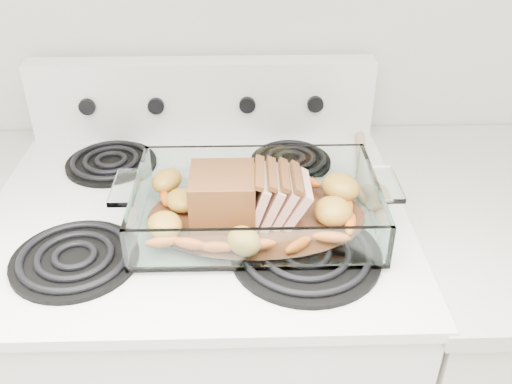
{
  "coord_description": "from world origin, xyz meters",
  "views": [
    {
      "loc": [
        0.09,
        0.76,
        1.54
      ],
      "look_at": [
        0.11,
        1.61,
        0.99
      ],
      "focal_mm": 40.0,
      "sensor_mm": 36.0,
      "label": 1
    }
  ],
  "objects_px": {
    "counter_right": "(490,366)",
    "pork_roast": "(239,197)",
    "baking_dish": "(256,211)",
    "electric_range": "(208,367)"
  },
  "relations": [
    {
      "from": "counter_right",
      "to": "pork_roast",
      "type": "xyz_separation_m",
      "value": [
        -0.58,
        -0.06,
        0.53
      ]
    },
    {
      "from": "counter_right",
      "to": "baking_dish",
      "type": "bearing_deg",
      "value": -173.34
    },
    {
      "from": "pork_roast",
      "to": "electric_range",
      "type": "bearing_deg",
      "value": 149.79
    },
    {
      "from": "counter_right",
      "to": "pork_roast",
      "type": "bearing_deg",
      "value": -173.67
    },
    {
      "from": "counter_right",
      "to": "pork_roast",
      "type": "relative_size",
      "value": 4.44
    },
    {
      "from": "counter_right",
      "to": "pork_roast",
      "type": "height_order",
      "value": "pork_roast"
    },
    {
      "from": "electric_range",
      "to": "counter_right",
      "type": "xyz_separation_m",
      "value": [
        0.66,
        -0.0,
        -0.02
      ]
    },
    {
      "from": "counter_right",
      "to": "baking_dish",
      "type": "distance_m",
      "value": 0.75
    },
    {
      "from": "counter_right",
      "to": "baking_dish",
      "type": "relative_size",
      "value": 2.21
    },
    {
      "from": "counter_right",
      "to": "baking_dish",
      "type": "height_order",
      "value": "baking_dish"
    }
  ]
}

